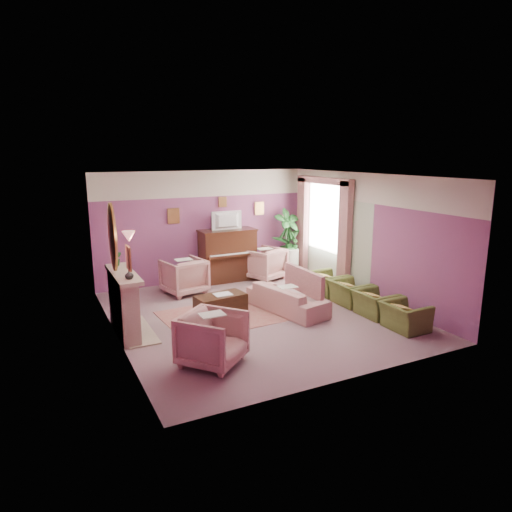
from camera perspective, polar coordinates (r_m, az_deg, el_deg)
name	(u,v)px	position (r m, az deg, el deg)	size (l,w,h in m)	color
floor	(257,315)	(9.36, 0.12, -7.39)	(5.50, 6.00, 0.01)	slate
ceiling	(257,176)	(8.80, 0.12, 10.00)	(5.50, 6.00, 0.01)	white
wall_back	(204,226)	(11.69, -6.49, 3.70)	(5.50, 0.02, 2.80)	#6D3B6E
wall_front	(353,287)	(6.51, 12.05, -3.80)	(5.50, 0.02, 2.80)	#6D3B6E
wall_left	(113,262)	(8.15, -17.44, -0.77)	(0.02, 6.00, 2.80)	#6D3B6E
wall_right	(367,237)	(10.48, 13.71, 2.37)	(0.02, 6.00, 2.80)	#6D3B6E
picture_rail_band	(203,184)	(11.56, -6.61, 8.96)	(5.50, 0.01, 0.65)	beige
stripe_panel	(332,241)	(11.53, 9.42, 1.85)	(0.01, 3.00, 2.15)	#A8B89B
fireplace_surround	(124,305)	(8.60, -16.22, -5.89)	(0.30, 1.40, 1.10)	tan
fireplace_inset	(130,312)	(8.66, -15.51, -6.76)	(0.18, 0.72, 0.68)	black
fire_ember	(133,321)	(8.73, -15.18, -7.84)	(0.06, 0.54, 0.10)	orange
mantel_shelf	(123,274)	(8.44, -16.26, -2.20)	(0.40, 1.55, 0.07)	tan
hearth	(137,331)	(8.81, -14.71, -9.06)	(0.55, 1.50, 0.02)	tan
mirror_frame	(112,237)	(8.28, -17.50, 2.25)	(0.04, 0.72, 1.20)	#BD8945
mirror_glass	(114,237)	(8.28, -17.33, 2.27)	(0.01, 0.60, 1.06)	silver
sconce_shade	(129,236)	(7.24, -15.62, 2.38)	(0.20, 0.20, 0.16)	#F69D85
piano	(228,256)	(11.72, -3.56, 0.05)	(1.40, 0.60, 1.30)	#3C1D11
piano_keyshelf	(233,256)	(11.39, -2.88, 0.05)	(1.30, 0.12, 0.06)	#3C1D11
piano_keys	(233,254)	(11.38, -2.88, 0.24)	(1.20, 0.08, 0.02)	silver
piano_top	(227,230)	(11.59, -3.61, 3.23)	(1.45, 0.65, 0.04)	#3C1D11
television	(228,219)	(11.50, -3.53, 4.62)	(0.80, 0.12, 0.48)	black
print_back_left	(174,216)	(11.36, -10.26, 4.95)	(0.30, 0.03, 0.38)	#BD8945
print_back_right	(259,208)	(12.21, 0.41, 5.97)	(0.26, 0.03, 0.34)	#BD8945
print_back_mid	(223,202)	(11.76, -4.19, 6.75)	(0.22, 0.03, 0.26)	#BD8945
print_left_wall	(128,258)	(6.94, -15.66, -0.25)	(0.03, 0.28, 0.36)	#BD8945
window_blind	(325,215)	(11.61, 8.67, 5.07)	(0.03, 1.40, 1.80)	beige
curtain_left	(345,237)	(10.90, 11.03, 2.35)	(0.16, 0.34, 2.60)	#965F60
curtain_right	(303,226)	(12.38, 5.87, 3.76)	(0.16, 0.34, 2.60)	#965F60
pelmet	(324,181)	(11.49, 8.49, 9.31)	(0.16, 2.20, 0.16)	#965F60
mantel_plant	(118,259)	(8.93, -16.91, -0.31)	(0.16, 0.16, 0.28)	#1C521F
mantel_vase	(129,275)	(7.94, -15.58, -2.27)	(0.16, 0.16, 0.16)	beige
area_rug	(227,315)	(9.37, -3.67, -7.36)	(2.50, 1.80, 0.01)	#9C5B51
coffee_table	(221,305)	(9.26, -4.44, -6.18)	(1.00, 0.50, 0.45)	black
table_paper	(223,294)	(9.20, -4.18, -4.79)	(0.35, 0.28, 0.01)	silver
sofa	(287,294)	(9.49, 3.91, -4.74)	(0.62, 1.85, 0.75)	tan
sofa_throw	(304,281)	(9.63, 5.99, -3.13)	(0.09, 1.40, 0.52)	#965F60
floral_armchair_left	(184,274)	(10.77, -8.99, -2.28)	(0.88, 0.88, 0.92)	tan
floral_armchair_right	(264,262)	(11.83, 1.05, -0.76)	(0.88, 0.88, 0.92)	tan
floral_armchair_front	(213,336)	(7.18, -5.46, -9.95)	(0.88, 0.88, 0.92)	tan
olive_chair_a	(405,312)	(8.95, 18.14, -6.67)	(0.56, 0.80, 0.69)	#4F5E27
olive_chair_b	(375,300)	(9.52, 14.69, -5.29)	(0.56, 0.80, 0.69)	#4F5E27
olive_chair_c	(350,289)	(10.12, 11.65, -4.06)	(0.56, 0.80, 0.69)	#4F5E27
olive_chair_d	(328,280)	(10.74, 8.96, -2.95)	(0.56, 0.80, 0.69)	#4F5E27
side_table	(289,261)	(12.39, 4.14, -0.68)	(0.52, 0.52, 0.70)	silver
side_plant_big	(289,243)	(12.28, 4.18, 1.68)	(0.30, 0.30, 0.34)	#1C521F
side_plant_small	(295,244)	(12.27, 4.90, 1.51)	(0.16, 0.16, 0.28)	#1C521F
palm_pot	(287,267)	(12.48, 3.90, -1.43)	(0.34, 0.34, 0.34)	brown
palm_plant	(287,235)	(12.30, 3.96, 2.59)	(0.76, 0.76, 1.44)	#1C521F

